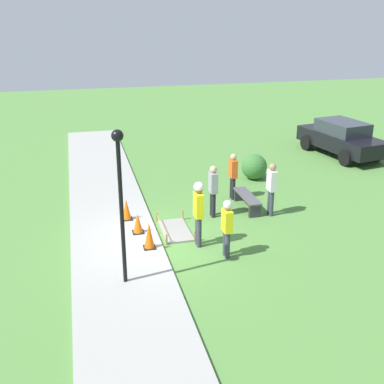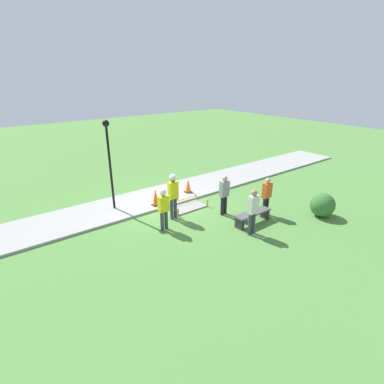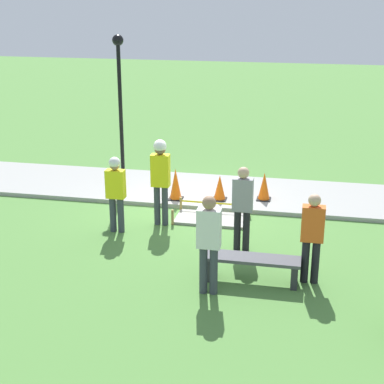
% 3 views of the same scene
% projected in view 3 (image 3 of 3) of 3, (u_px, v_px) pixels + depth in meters
% --- Properties ---
extents(ground_plane, '(60.00, 60.00, 0.00)m').
position_uv_depth(ground_plane, '(189.00, 209.00, 14.11)').
color(ground_plane, '#51843D').
extents(sidewalk, '(28.00, 2.57, 0.10)m').
position_uv_depth(sidewalk, '(199.00, 190.00, 15.28)').
color(sidewalk, '#9E9E99').
rests_on(sidewalk, ground_plane).
extents(wet_concrete_patch, '(1.68, 0.90, 0.35)m').
position_uv_depth(wet_concrete_patch, '(212.00, 219.00, 13.43)').
color(wet_concrete_patch, gray).
rests_on(wet_concrete_patch, ground_plane).
extents(traffic_cone_near_patch, '(0.34, 0.34, 0.69)m').
position_uv_depth(traffic_cone_near_patch, '(264.00, 186.00, 14.36)').
color(traffic_cone_near_patch, black).
rests_on(traffic_cone_near_patch, sidewalk).
extents(traffic_cone_far_patch, '(0.34, 0.34, 0.62)m').
position_uv_depth(traffic_cone_far_patch, '(220.00, 188.00, 14.37)').
color(traffic_cone_far_patch, black).
rests_on(traffic_cone_far_patch, sidewalk).
extents(traffic_cone_sidewalk_edge, '(0.34, 0.34, 0.78)m').
position_uv_depth(traffic_cone_sidewalk_edge, '(176.00, 184.00, 14.38)').
color(traffic_cone_sidewalk_edge, black).
rests_on(traffic_cone_sidewalk_edge, sidewalk).
extents(park_bench, '(1.71, 0.44, 0.49)m').
position_uv_depth(park_bench, '(252.00, 264.00, 10.53)').
color(park_bench, '#2D2D33').
rests_on(park_bench, ground_plane).
extents(worker_supervisor, '(0.40, 0.28, 1.96)m').
position_uv_depth(worker_supervisor, '(160.00, 173.00, 12.82)').
color(worker_supervisor, '#383D47').
rests_on(worker_supervisor, ground_plane).
extents(worker_assistant, '(0.40, 0.24, 1.68)m').
position_uv_depth(worker_assistant, '(116.00, 188.00, 12.51)').
color(worker_assistant, '#383D47').
rests_on(worker_assistant, ground_plane).
extents(bystander_in_orange_shirt, '(0.40, 0.22, 1.68)m').
position_uv_depth(bystander_in_orange_shirt, '(312.00, 233.00, 10.31)').
color(bystander_in_orange_shirt, black).
rests_on(bystander_in_orange_shirt, ground_plane).
extents(bystander_in_gray_shirt, '(0.40, 0.23, 1.79)m').
position_uv_depth(bystander_in_gray_shirt, '(209.00, 239.00, 9.91)').
color(bystander_in_gray_shirt, '#383D47').
rests_on(bystander_in_gray_shirt, ground_plane).
extents(bystander_in_white_shirt, '(0.40, 0.23, 1.75)m').
position_uv_depth(bystander_in_white_shirt, '(243.00, 204.00, 11.61)').
color(bystander_in_white_shirt, black).
rests_on(bystander_in_white_shirt, ground_plane).
extents(lamppost_near, '(0.28, 0.28, 3.86)m').
position_uv_depth(lamppost_near, '(120.00, 89.00, 14.79)').
color(lamppost_near, black).
rests_on(lamppost_near, sidewalk).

